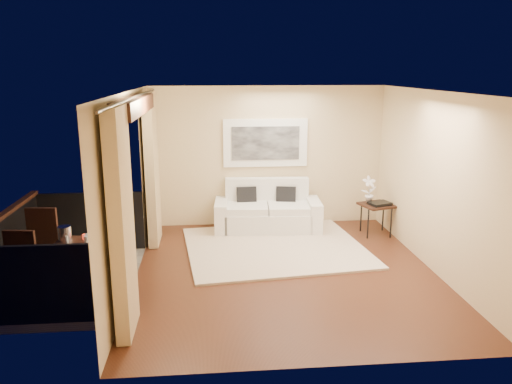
{
  "coord_description": "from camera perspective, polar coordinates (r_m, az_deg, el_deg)",
  "views": [
    {
      "loc": [
        -1.1,
        -7.0,
        3.01
      ],
      "look_at": [
        -0.37,
        0.87,
        1.05
      ],
      "focal_mm": 35.0,
      "sensor_mm": 36.0,
      "label": 1
    }
  ],
  "objects": [
    {
      "name": "balcony_chair_near",
      "position": [
        7.24,
        -25.53,
        -7.27
      ],
      "size": [
        0.48,
        0.48,
        0.97
      ],
      "rotation": [
        0.0,
        0.0,
        -0.15
      ],
      "color": "black",
      "rests_on": "balcony"
    },
    {
      "name": "orchid",
      "position": [
        9.45,
        12.8,
        0.28
      ],
      "size": [
        0.28,
        0.21,
        0.5
      ],
      "primitive_type": "imported",
      "rotation": [
        0.0,
        0.0,
        0.12
      ],
      "color": "white",
      "rests_on": "side_table"
    },
    {
      "name": "sofa",
      "position": [
        9.54,
        1.32,
        -2.35
      ],
      "size": [
        2.03,
        0.97,
        0.95
      ],
      "rotation": [
        0.0,
        0.0,
        -0.06
      ],
      "color": "white",
      "rests_on": "floor"
    },
    {
      "name": "candle",
      "position": [
        7.27,
        -19.01,
        -4.85
      ],
      "size": [
        0.06,
        0.06,
        0.07
      ],
      "primitive_type": "cylinder",
      "color": "red",
      "rests_on": "bistro_table"
    },
    {
      "name": "tray",
      "position": [
        9.4,
        13.96,
        -1.28
      ],
      "size": [
        0.45,
        0.39,
        0.05
      ],
      "primitive_type": "cube",
      "rotation": [
        0.0,
        0.0,
        0.33
      ],
      "color": "black",
      "rests_on": "side_table"
    },
    {
      "name": "vase",
      "position": [
        6.94,
        -20.78,
        -5.43
      ],
      "size": [
        0.04,
        0.04,
        0.18
      ],
      "primitive_type": "cylinder",
      "color": "white",
      "rests_on": "bistro_table"
    },
    {
      "name": "ice_bucket",
      "position": [
        7.29,
        -21.02,
        -4.44
      ],
      "size": [
        0.18,
        0.18,
        0.2
      ],
      "primitive_type": "cylinder",
      "color": "silver",
      "rests_on": "bistro_table"
    },
    {
      "name": "glass_a",
      "position": [
        7.03,
        -18.81,
        -5.25
      ],
      "size": [
        0.06,
        0.06,
        0.12
      ],
      "primitive_type": "cylinder",
      "color": "silver",
      "rests_on": "bistro_table"
    },
    {
      "name": "rug",
      "position": [
        8.64,
        2.18,
        -6.33
      ],
      "size": [
        3.24,
        2.91,
        0.04
      ],
      "primitive_type": "cube",
      "rotation": [
        0.0,
        0.0,
        0.11
      ],
      "color": "beige",
      "rests_on": "floor"
    },
    {
      "name": "floor",
      "position": [
        7.7,
        3.4,
        -9.11
      ],
      "size": [
        5.0,
        5.0,
        0.0
      ],
      "primitive_type": "plane",
      "color": "#4C2616",
      "rests_on": "ground"
    },
    {
      "name": "room_shell",
      "position": [
        7.09,
        -13.81,
        9.57
      ],
      "size": [
        5.0,
        6.4,
        5.0
      ],
      "color": "white",
      "rests_on": "ground"
    },
    {
      "name": "bistro_table",
      "position": [
        7.18,
        -19.71,
        -6.14
      ],
      "size": [
        0.67,
        0.67,
        0.73
      ],
      "rotation": [
        0.0,
        0.0,
        -0.09
      ],
      "color": "black",
      "rests_on": "balcony"
    },
    {
      "name": "balcony_chair_far",
      "position": [
        8.08,
        -22.86,
        -4.48
      ],
      "size": [
        0.5,
        0.5,
        1.05
      ],
      "rotation": [
        0.0,
        0.0,
        3.03
      ],
      "color": "black",
      "rests_on": "balcony"
    },
    {
      "name": "balcony",
      "position": [
        7.87,
        -21.39,
        -8.19
      ],
      "size": [
        1.81,
        2.6,
        1.17
      ],
      "color": "#605B56",
      "rests_on": "ground"
    },
    {
      "name": "glass_b",
      "position": [
        7.12,
        -18.69,
        -5.02
      ],
      "size": [
        0.06,
        0.06,
        0.12
      ],
      "primitive_type": "cylinder",
      "color": "silver",
      "rests_on": "bistro_table"
    },
    {
      "name": "curtains",
      "position": [
        7.27,
        -13.12,
        0.24
      ],
      "size": [
        0.16,
        4.8,
        2.64
      ],
      "color": "#D0B280",
      "rests_on": "ground"
    },
    {
      "name": "artwork",
      "position": [
        9.62,
        1.09,
        5.62
      ],
      "size": [
        1.62,
        0.07,
        0.92
      ],
      "color": "white",
      "rests_on": "room_shell"
    },
    {
      "name": "side_table",
      "position": [
        9.46,
        13.61,
        -1.69
      ],
      "size": [
        0.67,
        0.67,
        0.58
      ],
      "rotation": [
        0.0,
        0.0,
        0.3
      ],
      "color": "black",
      "rests_on": "floor"
    }
  ]
}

